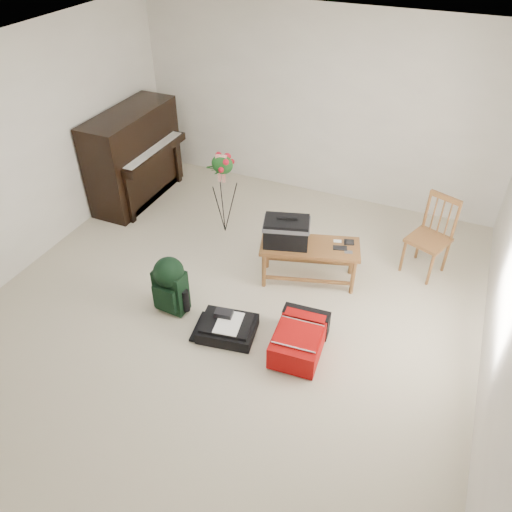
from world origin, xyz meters
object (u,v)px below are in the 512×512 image
at_px(black_duffel, 228,327).
at_px(flower_stand, 224,195).
at_px(red_suitcase, 301,336).
at_px(green_backpack, 170,282).
at_px(bench, 295,233).
at_px(piano, 135,158).
at_px(dining_chair, 429,237).

distance_m(black_duffel, flower_stand, 1.88).
bearing_deg(red_suitcase, green_backpack, 176.43).
bearing_deg(bench, flower_stand, 139.18).
bearing_deg(black_duffel, flower_stand, 107.63).
relative_size(piano, bench, 1.30).
bearing_deg(piano, green_backpack, -48.27).
xyz_separation_m(piano, flower_stand, (1.50, -0.30, -0.06)).
bearing_deg(flower_stand, piano, 157.20).
distance_m(bench, dining_chair, 1.52).
distance_m(dining_chair, red_suitcase, 1.96).
bearing_deg(bench, dining_chair, 11.35).
bearing_deg(green_backpack, bench, 50.19).
xyz_separation_m(piano, bench, (2.61, -0.81, -0.02)).
bearing_deg(bench, black_duffel, -120.67).
distance_m(red_suitcase, green_backpack, 1.44).
xyz_separation_m(dining_chair, flower_stand, (-2.46, -0.21, 0.08)).
relative_size(piano, flower_stand, 1.36).
bearing_deg(green_backpack, piano, 135.62).
bearing_deg(piano, bench, -17.15).
bearing_deg(black_duffel, red_suitcase, -0.27).
height_order(red_suitcase, green_backpack, green_backpack).
height_order(dining_chair, red_suitcase, dining_chair).
bearing_deg(black_duffel, green_backpack, 162.48).
xyz_separation_m(red_suitcase, flower_stand, (-1.56, 1.51, 0.39)).
distance_m(dining_chair, flower_stand, 2.47).
distance_m(bench, red_suitcase, 1.18).
bearing_deg(green_backpack, flower_stand, 98.97).
xyz_separation_m(piano, red_suitcase, (3.06, -1.81, -0.45)).
bearing_deg(red_suitcase, dining_chair, 58.03).
height_order(piano, bench, piano).
height_order(black_duffel, flower_stand, flower_stand).
bearing_deg(piano, red_suitcase, -30.64).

